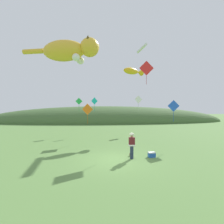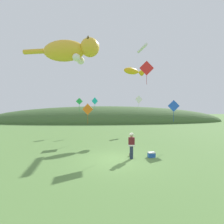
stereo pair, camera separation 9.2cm
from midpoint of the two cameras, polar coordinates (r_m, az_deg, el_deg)
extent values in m
plane|color=#5B8442|center=(12.19, 1.45, -15.32)|extent=(120.00, 120.00, 0.00)
ellipsoid|color=#426033|center=(39.47, -2.10, -3.18)|extent=(54.08, 13.19, 7.00)
cylinder|color=#232D47|center=(12.34, 6.58, -12.98)|extent=(0.24, 0.24, 0.88)
cube|color=#59191E|center=(12.17, 6.59, -9.62)|extent=(0.40, 0.24, 0.60)
cube|color=white|center=(12.22, 6.59, -10.72)|extent=(0.42, 0.26, 0.10)
sphere|color=tan|center=(12.10, 6.60, -7.72)|extent=(0.20, 0.20, 0.20)
cylinder|color=beige|center=(12.08, 6.60, -7.29)|extent=(0.30, 0.30, 0.09)
cylinder|color=beige|center=(12.07, 6.60, -7.01)|extent=(0.20, 0.20, 0.07)
cylinder|color=olive|center=(13.03, 6.22, -13.68)|extent=(0.13, 0.16, 0.16)
cylinder|color=brown|center=(13.02, 5.94, -13.70)|extent=(0.02, 0.22, 0.22)
cylinder|color=brown|center=(13.04, 6.51, -13.67)|extent=(0.02, 0.22, 0.22)
cube|color=blue|center=(13.02, 12.97, -13.54)|extent=(0.52, 0.39, 0.30)
cube|color=white|center=(12.98, 12.98, -12.77)|extent=(0.53, 0.40, 0.06)
ellipsoid|color=gold|center=(21.56, -15.25, 18.69)|extent=(5.33, 3.59, 2.32)
ellipsoid|color=white|center=(21.35, -14.65, 17.69)|extent=(3.41, 2.08, 1.28)
sphere|color=gold|center=(20.62, -7.12, 20.21)|extent=(2.09, 2.09, 2.09)
cone|color=#503E10|center=(21.39, -6.66, 21.69)|extent=(0.89, 0.89, 0.70)
cone|color=#503E10|center=(20.35, -7.63, 22.72)|extent=(0.89, 0.89, 0.70)
sphere|color=white|center=(21.31, -10.05, 16.18)|extent=(0.84, 0.84, 0.84)
sphere|color=white|center=(20.03, -11.46, 17.09)|extent=(0.84, 0.84, 0.84)
cylinder|color=gold|center=(23.32, -24.00, 17.59)|extent=(2.62, 1.12, 0.56)
ellipsoid|color=gold|center=(22.64, 6.43, 13.16)|extent=(2.43, 2.00, 0.82)
cone|color=gold|center=(23.70, 9.23, 12.65)|extent=(1.08, 1.10, 0.82)
cone|color=gold|center=(22.66, 6.31, 14.05)|extent=(0.53, 0.53, 0.38)
sphere|color=black|center=(22.36, 4.47, 13.49)|extent=(0.19, 0.19, 0.19)
cylinder|color=white|center=(25.86, 9.95, 19.84)|extent=(0.71, 3.21, 0.36)
torus|color=white|center=(27.30, 8.75, 18.89)|extent=(0.44, 0.11, 0.44)
cube|color=red|center=(18.36, 11.39, 13.88)|extent=(1.47, 0.09, 1.47)
cylinder|color=black|center=(18.37, 11.38, 13.87)|extent=(0.98, 0.06, 0.02)
cube|color=maroon|center=(18.15, 11.36, 10.22)|extent=(0.03, 0.01, 0.90)
cube|color=white|center=(24.12, 8.86, 4.08)|extent=(1.09, 0.29, 1.12)
cylinder|color=black|center=(24.13, 8.85, 4.08)|extent=(0.73, 0.20, 0.02)
cube|color=#A9A9A9|center=(24.10, 8.84, 1.68)|extent=(0.03, 0.02, 0.90)
cube|color=orange|center=(17.88, -7.81, 0.91)|extent=(1.12, 0.40, 1.18)
cylinder|color=black|center=(17.90, -7.81, 0.91)|extent=(0.75, 0.27, 0.02)
cube|color=#A95011|center=(17.94, -7.79, -2.41)|extent=(0.03, 0.02, 0.90)
cube|color=blue|center=(16.81, 19.66, 1.89)|extent=(1.07, 0.09, 1.07)
cylinder|color=black|center=(16.82, 19.64, 1.89)|extent=(0.72, 0.07, 0.02)
cube|color=#1A3E97|center=(16.84, 19.61, -1.47)|extent=(0.03, 0.01, 0.90)
cube|color=green|center=(23.25, -10.52, 3.47)|extent=(0.89, 0.20, 0.90)
cylinder|color=black|center=(23.26, -10.51, 3.47)|extent=(0.60, 0.14, 0.02)
cube|color=#1A7C35|center=(23.25, -10.50, 1.25)|extent=(0.03, 0.01, 0.90)
cube|color=#19BFBF|center=(23.19, -5.52, 3.61)|extent=(0.82, 0.54, 0.96)
cylinder|color=black|center=(23.20, -5.52, 3.60)|extent=(0.55, 0.37, 0.02)
cube|color=#118585|center=(23.18, -5.52, 1.30)|extent=(0.03, 0.02, 0.90)
camera|label=1|loc=(0.05, -89.83, 0.01)|focal=28.00mm
camera|label=2|loc=(0.05, 90.17, -0.01)|focal=28.00mm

